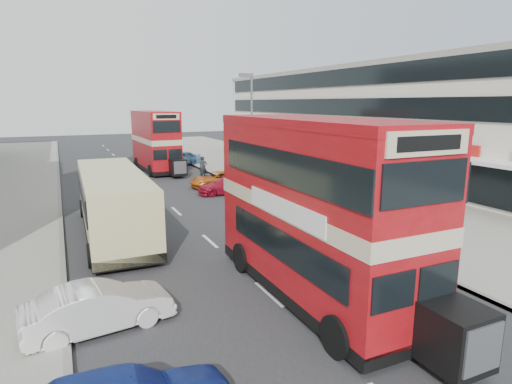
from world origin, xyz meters
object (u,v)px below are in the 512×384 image
pedestrian_far (229,158)px  cyclist (203,174)px  coach (113,201)px  car_right_b (217,179)px  car_right_c (180,158)px  car_left_front (99,307)px  bus_second (156,141)px  bus_main (316,209)px  car_right_a (228,185)px  street_lamp (251,123)px  pedestrian_near (306,183)px

pedestrian_far → cyclist: cyclist is taller
coach → car_right_b: 12.33m
car_right_c → pedestrian_far: bearing=40.9°
car_left_front → coach: bearing=-17.2°
bus_second → car_right_b: 10.04m
bus_main → car_right_c: 30.86m
bus_second → pedestrian_far: size_ratio=6.11×
bus_second → car_right_c: bearing=-140.6°
car_left_front → cyclist: (9.46, 19.97, 0.03)m
bus_main → cyclist: 20.95m
car_right_a → car_right_b: size_ratio=1.00×
car_right_b → car_right_c: car_right_c is taller
coach → car_left_front: size_ratio=2.66×
bus_second → car_right_c: 4.29m
bus_main → car_left_front: bus_main is taller
street_lamp → pedestrian_near: (1.96, -4.32, -3.73)m
car_right_a → street_lamp: bearing=113.8°
car_right_b → car_right_c: (0.40, 11.98, 0.14)m
car_right_c → cyclist: cyclist is taller
street_lamp → pedestrian_far: bearing=77.1°
bus_second → car_left_front: size_ratio=2.39×
car_right_a → cyclist: bearing=-172.7°
bus_second → car_right_b: (2.44, -9.49, -2.18)m
coach → car_right_a: bearing=38.8°
pedestrian_far → car_right_b: bearing=-131.9°
bus_main → bus_second: size_ratio=1.05×
car_right_b → bus_main: bearing=-17.5°
coach → pedestrian_far: size_ratio=6.80×
street_lamp → pedestrian_far: size_ratio=5.21×
coach → pedestrian_near: bearing=13.7°
bus_main → pedestrian_near: (7.20, 12.33, -1.85)m
street_lamp → car_right_a: size_ratio=1.98×
car_right_b → pedestrian_far: pedestrian_far is taller
bus_main → cyclist: bearing=-98.2°
car_right_c → cyclist: (-0.77, -9.93, -0.03)m
car_left_front → bus_second: bearing=-22.9°
car_right_b → cyclist: bearing=-177.0°
street_lamp → bus_main: bearing=-107.5°
bus_main → pedestrian_far: 28.20m
car_left_front → pedestrian_far: size_ratio=2.56×
bus_main → car_right_a: bearing=-101.3°
street_lamp → car_right_b: 5.01m
pedestrian_far → bus_main: bearing=-120.8°
pedestrian_near → coach: bearing=-3.3°
car_right_c → pedestrian_far: pedestrian_far is taller
car_left_front → street_lamp: bearing=-44.1°
street_lamp → pedestrian_near: bearing=-65.6°
street_lamp → coach: street_lamp is taller
street_lamp → coach: 12.86m
coach → pedestrian_far: 21.62m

